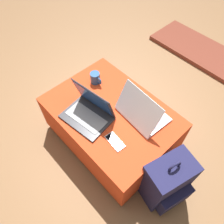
% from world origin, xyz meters
% --- Properties ---
extents(ground_plane, '(14.00, 14.00, 0.00)m').
position_xyz_m(ground_plane, '(0.00, 0.00, 0.00)').
color(ground_plane, olive).
extents(ottoman, '(0.95, 0.68, 0.40)m').
position_xyz_m(ottoman, '(0.00, 0.00, 0.20)').
color(ottoman, maroon).
rests_on(ottoman, ground_plane).
extents(laptop_near, '(0.36, 0.29, 0.25)m').
position_xyz_m(laptop_near, '(-0.08, -0.14, 0.45)').
color(laptop_near, '#333338').
rests_on(laptop_near, ottoman).
extents(laptop_far, '(0.35, 0.27, 0.24)m').
position_xyz_m(laptop_far, '(0.18, 0.12, 0.45)').
color(laptop_far, silver).
rests_on(laptop_far, ottoman).
extents(cell_phone, '(0.15, 0.08, 0.01)m').
position_xyz_m(cell_phone, '(0.20, -0.15, 0.40)').
color(cell_phone, white).
rests_on(cell_phone, ottoman).
extents(backpack, '(0.31, 0.34, 0.51)m').
position_xyz_m(backpack, '(0.59, -0.03, 0.21)').
color(backpack, '#23234C').
rests_on(backpack, ground_plane).
extents(coffee_mug, '(0.11, 0.08, 0.09)m').
position_xyz_m(coffee_mug, '(-0.29, 0.10, 0.44)').
color(coffee_mug, '#285693').
rests_on(coffee_mug, ottoman).
extents(fireplace_hearth, '(1.40, 0.50, 0.04)m').
position_xyz_m(fireplace_hearth, '(0.00, 1.54, 0.02)').
color(fireplace_hearth, brown).
rests_on(fireplace_hearth, ground_plane).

